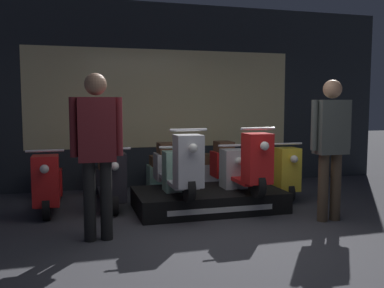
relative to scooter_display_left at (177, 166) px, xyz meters
The scene contains 12 objects.
ground_plane 1.57m from the scooter_display_left, 80.98° to the right, with size 30.00×30.00×0.00m, color #38383D.
shop_wall_back 2.14m from the scooter_display_left, 83.22° to the left, with size 8.51×0.09×3.20m.
display_platform 0.67m from the scooter_display_left, ahead, with size 2.01×1.12×0.28m.
scooter_display_left is the anchor object (origin of this frame).
scooter_display_right 0.91m from the scooter_display_left, ahead, with size 0.46×1.70×0.90m.
scooter_backrow_0 1.83m from the scooter_display_left, 158.23° to the left, with size 0.46×1.70×0.90m.
scooter_backrow_1 1.11m from the scooter_display_left, 141.32° to the left, with size 0.46×1.70×0.90m.
scooter_backrow_2 0.73m from the scooter_display_left, 89.71° to the left, with size 0.46×1.70×0.90m.
scooter_backrow_3 1.11m from the scooter_display_left, 38.45° to the left, with size 0.46×1.70×0.90m.
scooter_backrow_4 1.84m from the scooter_display_left, 21.69° to the left, with size 0.46×1.70×0.90m.
person_left_browsing 1.50m from the scooter_display_left, 139.59° to the right, with size 0.55×0.23×1.79m.
person_right_browsing 2.02m from the scooter_display_left, 28.19° to the right, with size 0.56×0.23×1.76m.
Camera 1 is at (-1.57, -4.13, 1.48)m, focal length 40.00 mm.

